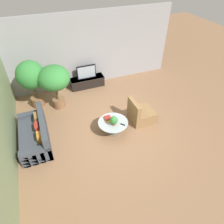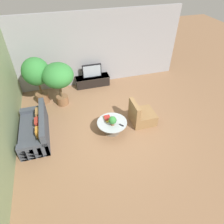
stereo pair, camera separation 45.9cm
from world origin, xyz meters
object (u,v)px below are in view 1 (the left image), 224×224
(potted_palm_corner, at_px, (54,80))
(potted_plant_tabletop, at_px, (114,120))
(television, at_px, (86,72))
(couch_by_wall, at_px, (36,135))
(media_console, at_px, (87,82))
(potted_palm_tall, at_px, (31,78))
(armchair_wicker, at_px, (140,114))
(coffee_table, at_px, (113,125))

(potted_palm_corner, bearing_deg, potted_plant_tabletop, -56.46)
(television, distance_m, couch_by_wall, 3.50)
(media_console, height_order, potted_palm_tall, potted_palm_tall)
(media_console, relative_size, potted_palm_corner, 0.87)
(armchair_wicker, relative_size, potted_palm_tall, 0.47)
(armchair_wicker, bearing_deg, media_console, 21.76)
(coffee_table, relative_size, potted_palm_tall, 0.53)
(television, bearing_deg, coffee_table, -89.55)
(potted_palm_tall, bearing_deg, potted_plant_tabletop, -49.08)
(media_console, xyz_separation_m, couch_by_wall, (-2.37, -2.54, 0.06))
(coffee_table, relative_size, couch_by_wall, 0.52)
(media_console, distance_m, potted_plant_tabletop, 3.14)
(media_console, bearing_deg, potted_plant_tabletop, -89.89)
(couch_by_wall, height_order, potted_palm_corner, potted_palm_corner)
(coffee_table, height_order, potted_palm_tall, potted_palm_tall)
(television, bearing_deg, potted_plant_tabletop, -89.89)
(television, distance_m, armchair_wicker, 3.07)
(armchair_wicker, xyz_separation_m, potted_palm_corner, (-2.53, 1.83, 0.91))
(couch_by_wall, bearing_deg, potted_palm_tall, 172.90)
(media_console, distance_m, potted_palm_tall, 2.45)
(potted_palm_corner, relative_size, potted_plant_tabletop, 5.32)
(armchair_wicker, height_order, potted_plant_tabletop, armchair_wicker)
(coffee_table, xyz_separation_m, potted_palm_corner, (-1.43, 2.01, 0.90))
(potted_palm_tall, xyz_separation_m, potted_plant_tabletop, (2.14, -2.47, -0.65))
(potted_plant_tabletop, bearing_deg, media_console, 90.11)
(coffee_table, distance_m, potted_palm_corner, 2.62)
(coffee_table, xyz_separation_m, potted_plant_tabletop, (-0.02, -0.12, 0.30))
(armchair_wicker, relative_size, potted_plant_tabletop, 2.71)
(media_console, distance_m, couch_by_wall, 3.48)
(potted_palm_corner, bearing_deg, armchair_wicker, -35.86)
(media_console, bearing_deg, potted_palm_corner, -144.61)
(television, relative_size, potted_palm_corner, 0.48)
(couch_by_wall, height_order, armchair_wicker, armchair_wicker)
(television, bearing_deg, potted_palm_corner, -144.66)
(media_console, distance_m, potted_palm_corner, 1.97)
(armchair_wicker, bearing_deg, couch_by_wall, 85.43)
(potted_palm_tall, height_order, potted_plant_tabletop, potted_palm_tall)
(potted_palm_tall, bearing_deg, coffee_table, -47.48)
(potted_palm_tall, bearing_deg, couch_by_wall, -97.10)
(media_console, xyz_separation_m, potted_palm_tall, (-2.14, -0.65, 1.01))
(media_console, height_order, potted_palm_corner, potted_palm_corner)
(media_console, bearing_deg, couch_by_wall, -133.03)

